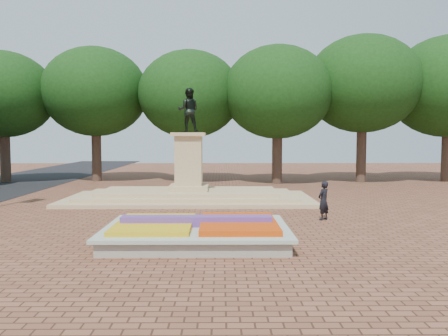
% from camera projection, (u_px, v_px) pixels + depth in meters
% --- Properties ---
extents(ground, '(90.00, 90.00, 0.00)m').
position_uv_depth(ground, '(174.00, 230.00, 17.12)').
color(ground, brown).
rests_on(ground, ground).
extents(flower_bed, '(6.30, 4.30, 0.91)m').
position_uv_depth(flower_bed, '(197.00, 231.00, 15.11)').
color(flower_bed, gray).
rests_on(flower_bed, ground).
extents(monument, '(14.00, 6.00, 6.40)m').
position_uv_depth(monument, '(189.00, 185.00, 25.04)').
color(monument, tan).
rests_on(monument, ground).
extents(tree_row_back, '(44.80, 8.80, 10.43)m').
position_uv_depth(tree_row_back, '(227.00, 99.00, 34.63)').
color(tree_row_back, '#36281D').
rests_on(tree_row_back, ground).
extents(pedestrian, '(0.74, 0.73, 1.72)m').
position_uv_depth(pedestrian, '(323.00, 201.00, 19.11)').
color(pedestrian, black).
rests_on(pedestrian, ground).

